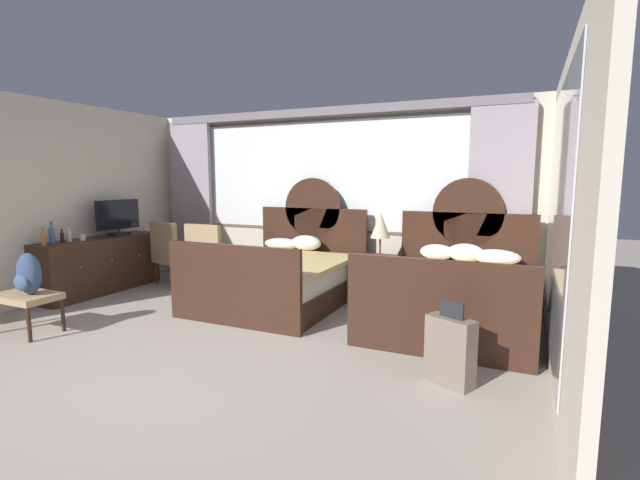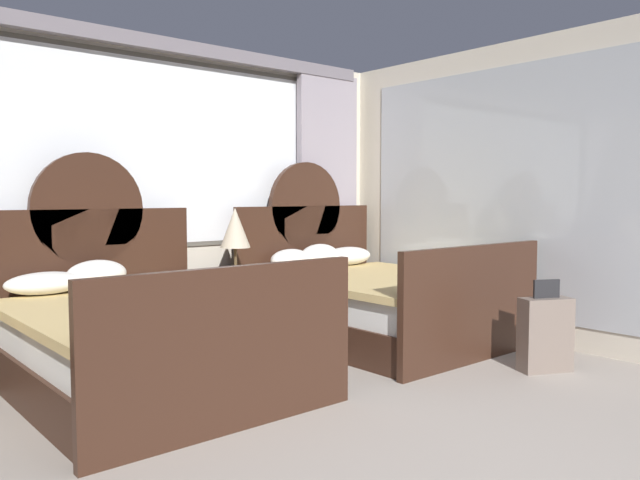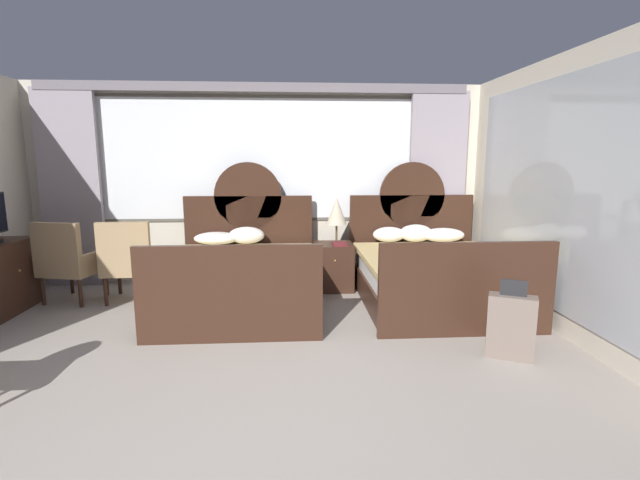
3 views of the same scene
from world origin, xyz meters
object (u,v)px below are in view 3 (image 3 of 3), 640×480
book_on_nightstand (339,244)px  armchair_by_window_left (129,260)px  bed_near_mirror (431,273)px  armchair_by_window_centre (68,260)px  bed_near_window (242,277)px  table_lamp_on_nightstand (337,212)px  nightstand_between_beds (333,266)px  suitcase_on_floor (511,326)px

book_on_nightstand → armchair_by_window_left: size_ratio=0.26×
bed_near_mirror → armchair_by_window_left: (-3.60, 0.24, 0.16)m
book_on_nightstand → armchair_by_window_centre: size_ratio=0.26×
bed_near_window → table_lamp_on_nightstand: (1.17, 0.66, 0.68)m
bed_near_window → table_lamp_on_nightstand: bed_near_window is taller
nightstand_between_beds → bed_near_mirror: bearing=-28.8°
book_on_nightstand → armchair_by_window_centre: (-3.26, -0.27, -0.11)m
nightstand_between_beds → book_on_nightstand: (0.07, -0.10, 0.32)m
bed_near_mirror → armchair_by_window_centre: 4.32m
bed_near_mirror → table_lamp_on_nightstand: bed_near_mirror is taller
armchair_by_window_left → bed_near_window: bearing=-10.7°
book_on_nightstand → armchair_by_window_centre: 3.27m
suitcase_on_floor → table_lamp_on_nightstand: bearing=119.6°
bed_near_window → armchair_by_window_left: (-1.35, 0.25, 0.17)m
bed_near_mirror → armchair_by_window_centre: bed_near_mirror is taller
bed_near_window → armchair_by_window_centre: bed_near_window is taller
bed_near_window → book_on_nightstand: bed_near_window is taller
book_on_nightstand → armchair_by_window_centre: armchair_by_window_centre is taller
table_lamp_on_nightstand → book_on_nightstand: (0.03, -0.13, -0.40)m
bed_near_mirror → suitcase_on_floor: bed_near_mirror is taller
table_lamp_on_nightstand → nightstand_between_beds: bearing=-146.7°
bed_near_mirror → book_on_nightstand: size_ratio=8.28×
table_lamp_on_nightstand → suitcase_on_floor: size_ratio=0.87×
bed_near_window → book_on_nightstand: 1.34m
book_on_nightstand → armchair_by_window_centre: bearing=-175.3°
nightstand_between_beds → armchair_by_window_left: armchair_by_window_left is taller
bed_near_mirror → book_on_nightstand: 1.20m
nightstand_between_beds → armchair_by_window_left: size_ratio=0.62×
table_lamp_on_nightstand → armchair_by_window_centre: bearing=-172.9°
nightstand_between_beds → book_on_nightstand: book_on_nightstand is taller
bed_near_mirror → armchair_by_window_centre: size_ratio=2.18×
armchair_by_window_centre → bed_near_window: bearing=-7.1°
table_lamp_on_nightstand → armchair_by_window_left: size_ratio=0.61×
bed_near_window → armchair_by_window_left: bearing=169.3°
table_lamp_on_nightstand → armchair_by_window_left: table_lamp_on_nightstand is taller
table_lamp_on_nightstand → armchair_by_window_centre: 3.30m
bed_near_mirror → table_lamp_on_nightstand: size_ratio=3.59×
nightstand_between_beds → book_on_nightstand: size_ratio=2.34×
bed_near_window → suitcase_on_floor: size_ratio=3.11×
armchair_by_window_left → suitcase_on_floor: bearing=-25.9°
armchair_by_window_left → armchair_by_window_centre: size_ratio=1.00×
bed_near_window → nightstand_between_beds: (1.13, 0.63, -0.04)m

